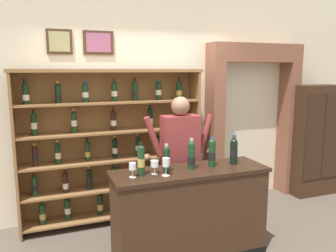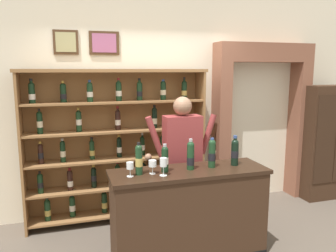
# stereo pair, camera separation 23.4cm
# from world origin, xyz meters

# --- Properties ---
(back_wall) EXTENTS (12.00, 0.19, 3.27)m
(back_wall) POSITION_xyz_m (-0.00, 1.45, 1.64)
(back_wall) COLOR beige
(back_wall) RESTS_ON ground
(wine_shelf) EXTENTS (2.34, 0.35, 1.97)m
(wine_shelf) POSITION_xyz_m (-0.42, 1.14, 1.05)
(wine_shelf) COLOR olive
(wine_shelf) RESTS_ON ground
(archway_doorway) EXTENTS (1.50, 0.45, 2.34)m
(archway_doorway) POSITION_xyz_m (1.75, 1.32, 1.32)
(archway_doorway) COLOR brown
(archway_doorway) RESTS_ON ground
(side_cabinet) EXTENTS (0.74, 0.40, 1.73)m
(side_cabinet) POSITION_xyz_m (2.75, 1.01, 0.87)
(side_cabinet) COLOR #382316
(side_cabinet) RESTS_ON ground
(tasting_counter) EXTENTS (1.63, 0.53, 0.96)m
(tasting_counter) POSITION_xyz_m (0.15, -0.00, 0.48)
(tasting_counter) COLOR #382316
(tasting_counter) RESTS_ON ground
(shopkeeper) EXTENTS (0.88, 0.22, 1.66)m
(shopkeeper) POSITION_xyz_m (0.25, 0.50, 1.04)
(shopkeeper) COLOR #2D3347
(shopkeeper) RESTS_ON ground
(tasting_bottle_vin_santo) EXTENTS (0.07, 0.07, 0.32)m
(tasting_bottle_vin_santo) POSITION_xyz_m (-0.37, -0.00, 1.11)
(tasting_bottle_vin_santo) COLOR #19381E
(tasting_bottle_vin_santo) RESTS_ON tasting_counter
(tasting_bottle_bianco) EXTENTS (0.07, 0.07, 0.29)m
(tasting_bottle_bianco) POSITION_xyz_m (-0.11, 0.01, 1.10)
(tasting_bottle_bianco) COLOR black
(tasting_bottle_bianco) RESTS_ON tasting_counter
(tasting_bottle_grappa) EXTENTS (0.08, 0.08, 0.32)m
(tasting_bottle_grappa) POSITION_xyz_m (0.17, 0.01, 1.10)
(tasting_bottle_grappa) COLOR #19381E
(tasting_bottle_grappa) RESTS_ON tasting_counter
(tasting_bottle_super_tuscan) EXTENTS (0.08, 0.08, 0.31)m
(tasting_bottle_super_tuscan) POSITION_xyz_m (0.41, 0.02, 1.11)
(tasting_bottle_super_tuscan) COLOR #19381E
(tasting_bottle_super_tuscan) RESTS_ON tasting_counter
(tasting_bottle_riserva) EXTENTS (0.08, 0.08, 0.32)m
(tasting_bottle_riserva) POSITION_xyz_m (0.67, 0.02, 1.11)
(tasting_bottle_riserva) COLOR black
(tasting_bottle_riserva) RESTS_ON tasting_counter
(wine_glass_center) EXTENTS (0.07, 0.07, 0.14)m
(wine_glass_center) POSITION_xyz_m (-0.47, -0.04, 1.05)
(wine_glass_center) COLOR silver
(wine_glass_center) RESTS_ON tasting_counter
(wine_glass_left) EXTENTS (0.08, 0.08, 0.18)m
(wine_glass_left) POSITION_xyz_m (-0.16, -0.10, 1.08)
(wine_glass_left) COLOR silver
(wine_glass_left) RESTS_ON tasting_counter
(wine_glass_right) EXTENTS (0.08, 0.08, 0.14)m
(wine_glass_right) POSITION_xyz_m (-0.24, -0.02, 1.06)
(wine_glass_right) COLOR silver
(wine_glass_right) RESTS_ON tasting_counter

